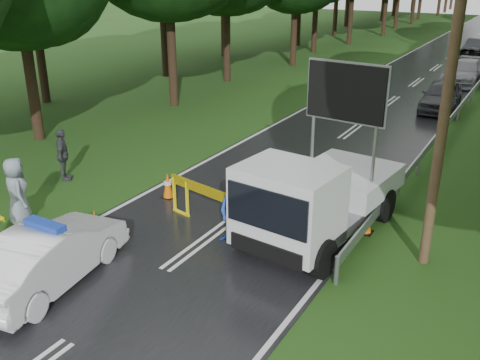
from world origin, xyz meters
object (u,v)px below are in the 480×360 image
Objects in this scene: queue_car_second at (465,72)px; queue_car_third at (470,58)px; barrier at (207,196)px; officer at (254,191)px; police_sedan at (49,256)px; work_truck at (315,197)px; queue_car_first at (441,96)px; queue_car_fourth at (476,48)px; civilian at (234,213)px.

queue_car_third is (-0.58, 6.00, -0.02)m from queue_car_second.
officer is (0.90, 1.00, -0.03)m from barrier.
work_truck reaches higher than police_sedan.
queue_car_first is 19.48m from queue_car_fourth.
barrier is 30.14m from queue_car_third.
officer is 0.42× the size of queue_car_fourth.
work_truck is at bearing -86.74° from queue_car_second.
civilian is at bearing 103.92° from officer.
barrier is at bearing -118.36° from police_sedan.
work_truck is 3.32× the size of officer.
queue_car_fourth is at bearing 89.86° from queue_car_first.
civilian is 0.41× the size of queue_car_fourth.
barrier is (-2.80, -0.78, -0.30)m from work_truck.
queue_car_second is at bearing -87.02° from queue_car_third.
queue_car_third is at bearing 89.39° from queue_car_first.
police_sedan reaches higher than queue_car_second.
civilian is (-1.65, -1.28, -0.34)m from work_truck.
officer reaches higher than queue_car_first.
barrier is at bearing -97.14° from queue_car_third.
civilian is 36.55m from queue_car_fourth.
queue_car_third is (2.43, 30.04, -0.20)m from barrier.
police_sedan is 6.56m from work_truck.
queue_car_first is at bearing 92.31° from barrier.
civilian is at bearing -94.92° from queue_car_third.
queue_car_fourth is at bearing 98.52° from queue_car_second.
queue_car_second is at bearing -90.68° from officer.
queue_car_fourth is (-0.99, 12.00, -0.03)m from queue_car_second.
officer is at bearing 179.95° from work_truck.
officer is (-1.90, 0.22, -0.33)m from work_truck.
officer is at bearing -123.56° from police_sedan.
police_sedan reaches higher than queue_car_fourth.
queue_car_second is (2.11, 23.04, -0.15)m from officer.
work_truck is 23.26m from queue_car_second.
work_truck is 1.39× the size of queue_car_fourth.
work_truck is 2.92m from barrier.
queue_car_first reaches higher than queue_car_second.
queue_car_third is (-0.58, 13.46, -0.04)m from queue_car_first.
police_sedan is 1.02× the size of queue_car_first.
civilian is at bearing -10.99° from barrier.
work_truck is 1.17× the size of queue_car_second.
queue_car_second is at bearing -80.34° from queue_car_fourth.
police_sedan is at bearing -105.24° from queue_car_first.
queue_car_third reaches higher than barrier.
civilian is at bearing -86.44° from queue_car_fourth.
work_truck is (4.26, 4.96, 0.49)m from police_sedan.
queue_car_third reaches higher than queue_car_fourth.
work_truck reaches higher than officer.
work_truck is at bearing 178.08° from officer.
barrier is 1.25m from civilian.
queue_car_first reaches higher than queue_car_third.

